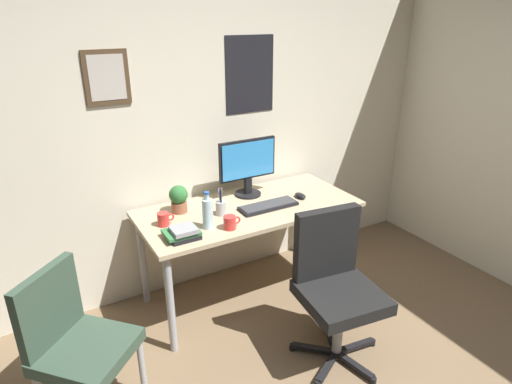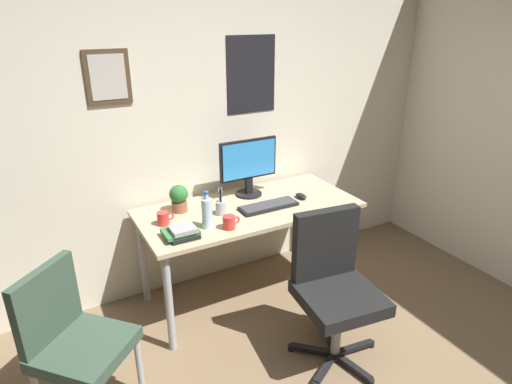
{
  "view_description": "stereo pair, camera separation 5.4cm",
  "coord_description": "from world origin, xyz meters",
  "px_view_note": "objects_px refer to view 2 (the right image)",
  "views": [
    {
      "loc": [
        -1.14,
        -0.79,
        2.03
      ],
      "look_at": [
        0.23,
        1.61,
        0.89
      ],
      "focal_mm": 30.49,
      "sensor_mm": 36.0,
      "label": 1
    },
    {
      "loc": [
        -1.09,
        -0.81,
        2.03
      ],
      "look_at": [
        0.23,
        1.61,
        0.89
      ],
      "focal_mm": 30.49,
      "sensor_mm": 36.0,
      "label": 2
    }
  ],
  "objects_px": {
    "coffee_mug_near": "(163,218)",
    "book_stack_left": "(182,232)",
    "water_bottle": "(207,213)",
    "side_chair": "(72,336)",
    "office_chair": "(333,281)",
    "potted_plant": "(179,197)",
    "computer_mouse": "(301,196)",
    "monitor": "(248,165)",
    "keyboard": "(268,206)",
    "coffee_mug_far": "(229,222)",
    "pen_cup": "(220,207)"
  },
  "relations": [
    {
      "from": "coffee_mug_near",
      "to": "book_stack_left",
      "type": "bearing_deg",
      "value": -78.16
    },
    {
      "from": "water_bottle",
      "to": "book_stack_left",
      "type": "xyz_separation_m",
      "value": [
        -0.19,
        -0.04,
        -0.07
      ]
    },
    {
      "from": "side_chair",
      "to": "water_bottle",
      "type": "height_order",
      "value": "water_bottle"
    },
    {
      "from": "office_chair",
      "to": "potted_plant",
      "type": "xyz_separation_m",
      "value": [
        -0.62,
        0.97,
        0.32
      ]
    },
    {
      "from": "book_stack_left",
      "to": "office_chair",
      "type": "bearing_deg",
      "value": -38.86
    },
    {
      "from": "computer_mouse",
      "to": "potted_plant",
      "type": "xyz_separation_m",
      "value": [
        -0.88,
        0.22,
        0.09
      ]
    },
    {
      "from": "monitor",
      "to": "computer_mouse",
      "type": "xyz_separation_m",
      "value": [
        0.31,
        -0.25,
        -0.22
      ]
    },
    {
      "from": "keyboard",
      "to": "coffee_mug_far",
      "type": "relative_size",
      "value": 3.61
    },
    {
      "from": "office_chair",
      "to": "keyboard",
      "type": "relative_size",
      "value": 2.21
    },
    {
      "from": "coffee_mug_near",
      "to": "monitor",
      "type": "bearing_deg",
      "value": 14.19
    },
    {
      "from": "coffee_mug_far",
      "to": "book_stack_left",
      "type": "relative_size",
      "value": 0.56
    },
    {
      "from": "coffee_mug_near",
      "to": "book_stack_left",
      "type": "distance_m",
      "value": 0.23
    },
    {
      "from": "coffee_mug_far",
      "to": "book_stack_left",
      "type": "xyz_separation_m",
      "value": [
        -0.31,
        0.03,
        -0.01
      ]
    },
    {
      "from": "coffee_mug_far",
      "to": "coffee_mug_near",
      "type": "bearing_deg",
      "value": 144.2
    },
    {
      "from": "pen_cup",
      "to": "keyboard",
      "type": "bearing_deg",
      "value": -9.97
    },
    {
      "from": "computer_mouse",
      "to": "water_bottle",
      "type": "height_order",
      "value": "water_bottle"
    },
    {
      "from": "office_chair",
      "to": "computer_mouse",
      "type": "distance_m",
      "value": 0.82
    },
    {
      "from": "pen_cup",
      "to": "book_stack_left",
      "type": "bearing_deg",
      "value": -151.73
    },
    {
      "from": "pen_cup",
      "to": "book_stack_left",
      "type": "height_order",
      "value": "pen_cup"
    },
    {
      "from": "potted_plant",
      "to": "pen_cup",
      "type": "xyz_separation_m",
      "value": [
        0.23,
        -0.19,
        -0.05
      ]
    },
    {
      "from": "keyboard",
      "to": "water_bottle",
      "type": "height_order",
      "value": "water_bottle"
    },
    {
      "from": "side_chair",
      "to": "water_bottle",
      "type": "xyz_separation_m",
      "value": [
        0.91,
        0.36,
        0.35
      ]
    },
    {
      "from": "water_bottle",
      "to": "potted_plant",
      "type": "xyz_separation_m",
      "value": [
        -0.07,
        0.33,
        -0.0
      ]
    },
    {
      "from": "monitor",
      "to": "coffee_mug_far",
      "type": "height_order",
      "value": "monitor"
    },
    {
      "from": "keyboard",
      "to": "pen_cup",
      "type": "bearing_deg",
      "value": 170.03
    },
    {
      "from": "office_chair",
      "to": "computer_mouse",
      "type": "bearing_deg",
      "value": 70.81
    },
    {
      "from": "coffee_mug_near",
      "to": "keyboard",
      "type": "bearing_deg",
      "value": -7.53
    },
    {
      "from": "coffee_mug_near",
      "to": "pen_cup",
      "type": "distance_m",
      "value": 0.39
    },
    {
      "from": "keyboard",
      "to": "pen_cup",
      "type": "relative_size",
      "value": 2.15
    },
    {
      "from": "coffee_mug_near",
      "to": "potted_plant",
      "type": "bearing_deg",
      "value": 42.71
    },
    {
      "from": "monitor",
      "to": "coffee_mug_far",
      "type": "relative_size",
      "value": 3.86
    },
    {
      "from": "book_stack_left",
      "to": "potted_plant",
      "type": "bearing_deg",
      "value": 72.67
    },
    {
      "from": "water_bottle",
      "to": "coffee_mug_near",
      "type": "distance_m",
      "value": 0.3
    },
    {
      "from": "computer_mouse",
      "to": "potted_plant",
      "type": "bearing_deg",
      "value": 165.99
    },
    {
      "from": "monitor",
      "to": "coffee_mug_near",
      "type": "distance_m",
      "value": 0.78
    },
    {
      "from": "monitor",
      "to": "coffee_mug_near",
      "type": "xyz_separation_m",
      "value": [
        -0.73,
        -0.18,
        -0.19
      ]
    },
    {
      "from": "coffee_mug_far",
      "to": "side_chair",
      "type": "bearing_deg",
      "value": -164.78
    },
    {
      "from": "potted_plant",
      "to": "book_stack_left",
      "type": "bearing_deg",
      "value": -107.33
    },
    {
      "from": "office_chair",
      "to": "coffee_mug_far",
      "type": "relative_size",
      "value": 7.97
    },
    {
      "from": "monitor",
      "to": "potted_plant",
      "type": "relative_size",
      "value": 2.36
    },
    {
      "from": "pen_cup",
      "to": "book_stack_left",
      "type": "xyz_separation_m",
      "value": [
        -0.35,
        -0.19,
        -0.02
      ]
    },
    {
      "from": "keyboard",
      "to": "computer_mouse",
      "type": "bearing_deg",
      "value": 5.6
    },
    {
      "from": "computer_mouse",
      "to": "coffee_mug_near",
      "type": "bearing_deg",
      "value": 176.23
    },
    {
      "from": "keyboard",
      "to": "side_chair",
      "type": "bearing_deg",
      "value": -162.76
    },
    {
      "from": "office_chair",
      "to": "keyboard",
      "type": "distance_m",
      "value": 0.75
    },
    {
      "from": "side_chair",
      "to": "book_stack_left",
      "type": "xyz_separation_m",
      "value": [
        0.72,
        0.31,
        0.27
      ]
    },
    {
      "from": "monitor",
      "to": "pen_cup",
      "type": "bearing_deg",
      "value": -146.7
    },
    {
      "from": "keyboard",
      "to": "water_bottle",
      "type": "xyz_separation_m",
      "value": [
        -0.5,
        -0.08,
        0.09
      ]
    },
    {
      "from": "monitor",
      "to": "keyboard",
      "type": "height_order",
      "value": "monitor"
    },
    {
      "from": "keyboard",
      "to": "coffee_mug_far",
      "type": "height_order",
      "value": "coffee_mug_far"
    }
  ]
}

